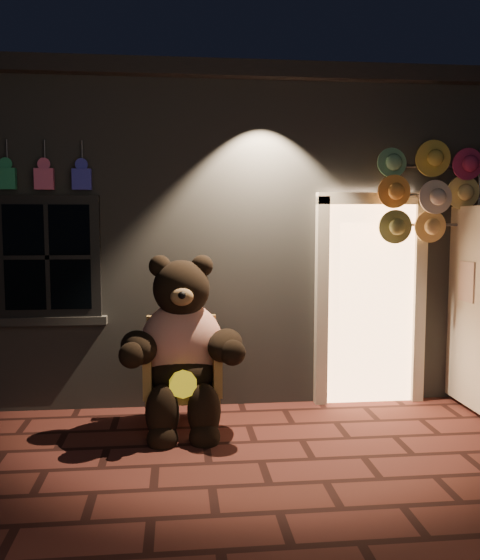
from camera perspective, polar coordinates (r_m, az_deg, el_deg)
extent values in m
plane|color=#572621|center=(4.92, 2.07, -17.04)|extent=(60.00, 60.00, 0.00)
cube|color=slate|center=(8.52, -1.72, 3.99)|extent=(7.00, 5.00, 3.30)
cube|color=black|center=(8.64, -1.76, 15.53)|extent=(7.30, 5.30, 0.16)
cube|color=black|center=(6.09, -17.94, 2.12)|extent=(1.00, 0.10, 1.20)
cube|color=black|center=(6.06, -18.00, 2.10)|extent=(0.82, 0.06, 1.02)
cube|color=slate|center=(6.16, -17.77, -3.74)|extent=(1.10, 0.14, 0.08)
cube|color=#FFB472|center=(6.35, 12.32, -2.14)|extent=(0.92, 0.10, 2.10)
cube|color=beige|center=(6.17, 7.85, -2.29)|extent=(0.12, 0.12, 2.20)
cube|color=beige|center=(6.50, 16.79, -2.08)|extent=(0.12, 0.12, 2.20)
cube|color=beige|center=(6.26, 12.65, 7.65)|extent=(1.16, 0.12, 0.12)
cube|color=beige|center=(6.35, 21.15, -2.39)|extent=(0.05, 0.80, 2.00)
cube|color=#289460|center=(6.10, -21.58, 9.06)|extent=(0.18, 0.07, 0.20)
cylinder|color=#59595E|center=(6.18, -21.51, 11.34)|extent=(0.02, 0.02, 0.25)
cube|color=#E55E8E|center=(6.02, -18.32, 9.22)|extent=(0.18, 0.07, 0.20)
cylinder|color=#59595E|center=(6.10, -18.27, 11.53)|extent=(0.02, 0.02, 0.25)
cube|color=#3839C5|center=(5.95, -14.98, 9.35)|extent=(0.18, 0.07, 0.20)
cylinder|color=#59595E|center=(6.03, -14.95, 11.68)|extent=(0.02, 0.02, 0.25)
cube|color=#A88841|center=(5.57, -5.56, -10.53)|extent=(0.66, 0.61, 0.09)
cube|color=#A88841|center=(5.76, -5.64, -6.63)|extent=(0.66, 0.08, 0.66)
cube|color=#A88841|center=(5.51, -8.83, -8.75)|extent=(0.08, 0.56, 0.37)
cube|color=#A88841|center=(5.52, -2.33, -8.66)|extent=(0.08, 0.56, 0.37)
cylinder|color=#A88841|center=(5.38, -8.56, -13.35)|extent=(0.05, 0.05, 0.30)
cylinder|color=#A88841|center=(5.39, -2.42, -13.26)|extent=(0.05, 0.05, 0.30)
cylinder|color=#A88841|center=(5.88, -8.38, -11.69)|extent=(0.05, 0.05, 0.30)
cylinder|color=#A88841|center=(5.89, -2.80, -11.61)|extent=(0.05, 0.05, 0.30)
ellipsoid|color=red|center=(5.53, -5.62, -6.19)|extent=(0.77, 0.62, 0.80)
ellipsoid|color=black|center=(5.50, -5.58, -8.79)|extent=(0.63, 0.54, 0.38)
sphere|color=black|center=(5.39, -5.66, -0.82)|extent=(0.52, 0.52, 0.52)
sphere|color=black|center=(5.41, -7.71, 1.33)|extent=(0.20, 0.20, 0.20)
sphere|color=black|center=(5.41, -3.67, 1.37)|extent=(0.20, 0.20, 0.20)
ellipsoid|color=olive|center=(5.16, -5.62, -1.61)|extent=(0.20, 0.14, 0.16)
ellipsoid|color=black|center=(5.29, -9.74, -6.42)|extent=(0.46, 0.59, 0.29)
ellipsoid|color=black|center=(5.30, -1.43, -6.31)|extent=(0.45, 0.59, 0.29)
ellipsoid|color=black|center=(5.25, -7.49, -12.57)|extent=(0.29, 0.29, 0.50)
ellipsoid|color=black|center=(5.26, -3.48, -12.51)|extent=(0.29, 0.29, 0.50)
sphere|color=black|center=(5.25, -7.48, -14.90)|extent=(0.27, 0.27, 0.27)
sphere|color=black|center=(5.26, -3.42, -14.83)|extent=(0.27, 0.27, 0.27)
cylinder|color=yellow|center=(5.18, -5.51, -9.95)|extent=(0.25, 0.10, 0.24)
cylinder|color=#59595E|center=(6.67, 21.76, 0.32)|extent=(0.04, 0.04, 2.65)
cylinder|color=#59595E|center=(6.52, 19.89, 10.20)|extent=(1.18, 0.03, 0.03)
cylinder|color=#59595E|center=(6.50, 19.80, 7.62)|extent=(1.18, 0.03, 0.03)
cylinder|color=#59595E|center=(6.49, 19.72, 5.03)|extent=(1.18, 0.03, 0.03)
cylinder|color=#65A376|center=(6.21, 14.48, 11.06)|extent=(0.33, 0.11, 0.34)
cylinder|color=gold|center=(6.32, 17.97, 10.86)|extent=(0.33, 0.11, 0.34)
cylinder|color=#A72656|center=(6.47, 21.31, 10.63)|extent=(0.33, 0.11, 0.34)
cylinder|color=#FCA241|center=(6.15, 14.50, 7.90)|extent=(0.33, 0.11, 0.34)
cylinder|color=beige|center=(6.27, 17.98, 7.76)|extent=(0.33, 0.11, 0.34)
cylinder|color=#F6DB79|center=(6.50, 20.96, 7.58)|extent=(0.33, 0.11, 0.34)
cylinder|color=tan|center=(6.12, 14.52, 4.70)|extent=(0.33, 0.11, 0.34)
cylinder|color=#E2B267|center=(6.32, 17.67, 4.64)|extent=(0.33, 0.11, 0.34)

